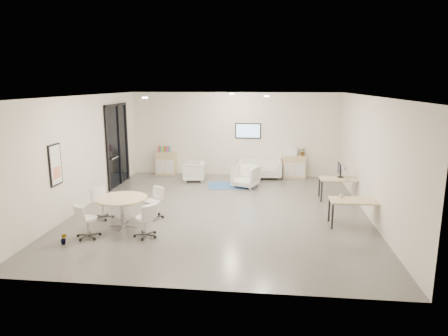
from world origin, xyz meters
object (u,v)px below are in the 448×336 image
Objects in this scene: sideboard_left at (166,163)px; round_table at (122,201)px; armchair_left at (194,170)px; loveseat at (260,169)px; sideboard_right at (294,167)px; armchair_right at (245,176)px; desk_rear at (341,181)px; desk_front at (356,203)px.

round_table is at bearing -86.00° from sideboard_left.
sideboard_left is at bearing -131.92° from armchair_left.
sideboard_left is at bearing 174.17° from loveseat.
sideboard_right is 0.52× the size of loveseat.
armchair_right is 0.62× the size of desk_rear.
sideboard_left reaches higher than desk_front.
sideboard_left is at bearing 154.37° from desk_rear.
desk_front is 5.84m from round_table.
sideboard_right reaches higher than desk_rear.
sideboard_left is 1.15× the size of armchair_left.
armchair_left is (1.28, -0.92, -0.06)m from sideboard_left.
armchair_left is 5.06m from round_table.
armchair_left is 0.62× the size of round_table.
sideboard_left is 0.55× the size of loveseat.
loveseat is 1.30× the size of round_table.
armchair_right is 0.62× the size of desk_front.
desk_front is (2.51, -5.01, 0.29)m from loveseat.
round_table is at bearing -16.17° from armchair_left.
sideboard_right reaches higher than loveseat.
loveseat is at bearing 92.31° from armchair_right.
round_table is at bearing -127.87° from sideboard_right.
armchair_left is (-3.72, -0.92, -0.04)m from sideboard_right.
sideboard_left is 3.70m from loveseat.
desk_rear is (6.23, -2.85, 0.17)m from sideboard_left.
armchair_left is 2.08m from armchair_right.
armchair_left is 0.95× the size of armchair_right.
round_table is (0.41, -5.90, 0.24)m from sideboard_left.
sideboard_left is 5.00m from sideboard_right.
sideboard_left is 0.71× the size of round_table.
desk_front is at bearing -76.86° from sideboard_right.
loveseat is at bearing 115.08° from desk_front.
desk_rear is at bearing 87.76° from desk_front.
sideboard_right is 1.10× the size of armchair_left.
desk_rear is (3.00, -1.23, 0.20)m from armchair_right.
armchair_left is 6.52m from desk_front.
sideboard_left is 5.91m from round_table.
round_table is (-2.82, -4.27, 0.27)m from armchair_right.
sideboard_left reaches higher than armchair_left.
desk_rear is at bearing -49.72° from loveseat.
sideboard_left reaches higher than desk_rear.
sideboard_right is at bearing -0.01° from sideboard_left.
desk_front reaches higher than desk_rear.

